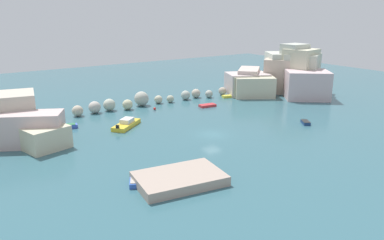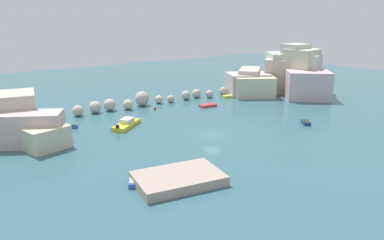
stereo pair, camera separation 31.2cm
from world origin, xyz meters
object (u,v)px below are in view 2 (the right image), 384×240
object	(u,v)px
moored_boat_3	(208,105)
moored_boat_5	(230,96)
channel_buoy	(155,109)
moored_boat_1	(135,181)
stone_dock	(178,179)
moored_boat_2	(64,127)
moored_boat_4	(306,123)
moored_boat_0	(126,124)

from	to	relation	value
moored_boat_3	moored_boat_5	bearing A→B (deg)	31.00
channel_buoy	moored_boat_1	xyz separation A→B (m)	(-16.84, -26.43, 0.04)
moored_boat_5	stone_dock	bearing A→B (deg)	58.05
moored_boat_5	moored_boat_3	bearing A→B (deg)	38.66
moored_boat_1	moored_boat_5	bearing A→B (deg)	154.24
moored_boat_2	moored_boat_5	distance (m)	36.02
channel_buoy	moored_boat_2	distance (m)	17.53
stone_dock	moored_boat_4	world-z (taller)	stone_dock
stone_dock	moored_boat_3	size ratio (longest dim) A/B	2.77
stone_dock	moored_boat_0	bearing A→B (deg)	79.69
stone_dock	moored_boat_2	xyz separation A→B (m)	(-4.50, 26.77, -0.21)
moored_boat_2	moored_boat_1	bearing A→B (deg)	-75.41
moored_boat_3	moored_boat_1	bearing A→B (deg)	-131.80
stone_dock	moored_boat_1	size ratio (longest dim) A/B	3.10
stone_dock	moored_boat_5	xyz separation A→B (m)	(31.42, 29.42, -0.29)
moored_boat_1	stone_dock	bearing A→B (deg)	84.38
moored_boat_4	moored_boat_3	bearing A→B (deg)	53.07
moored_boat_1	moored_boat_5	distance (m)	44.43
stone_dock	moored_boat_1	world-z (taller)	stone_dock
moored_boat_1	moored_boat_5	xyz separation A→B (m)	(35.37, 26.89, -0.05)
moored_boat_2	moored_boat_4	bearing A→B (deg)	-17.17
channel_buoy	stone_dock	bearing A→B (deg)	-114.00
moored_boat_1	moored_boat_2	distance (m)	24.25
moored_boat_1	channel_buoy	bearing A→B (deg)	174.49
stone_dock	moored_boat_0	size ratio (longest dim) A/B	1.50
channel_buoy	moored_boat_4	xyz separation A→B (m)	(16.03, -21.84, 0.01)
moored_boat_0	moored_boat_2	distance (m)	9.71
stone_dock	moored_boat_1	xyz separation A→B (m)	(-3.95, 2.53, -0.23)
moored_boat_0	moored_boat_3	distance (m)	18.87
moored_boat_1	moored_boat_4	bearing A→B (deg)	124.94
channel_buoy	moored_boat_5	world-z (taller)	channel_buoy
moored_boat_0	moored_boat_3	size ratio (longest dim) A/B	1.85
stone_dock	moored_boat_0	distance (m)	22.49
stone_dock	moored_boat_4	distance (m)	29.79
channel_buoy	moored_boat_2	size ratio (longest dim) A/B	0.12
moored_boat_0	moored_boat_1	world-z (taller)	moored_boat_0
moored_boat_0	moored_boat_4	distance (m)	29.08
moored_boat_0	moored_boat_4	xyz separation A→B (m)	(24.90, -15.01, -0.20)
moored_boat_0	moored_boat_3	xyz separation A→B (m)	(18.56, 3.41, -0.24)
moored_boat_0	moored_boat_4	bearing A→B (deg)	-69.92
moored_boat_1	moored_boat_4	world-z (taller)	moored_boat_1
channel_buoy	moored_boat_2	bearing A→B (deg)	-172.81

